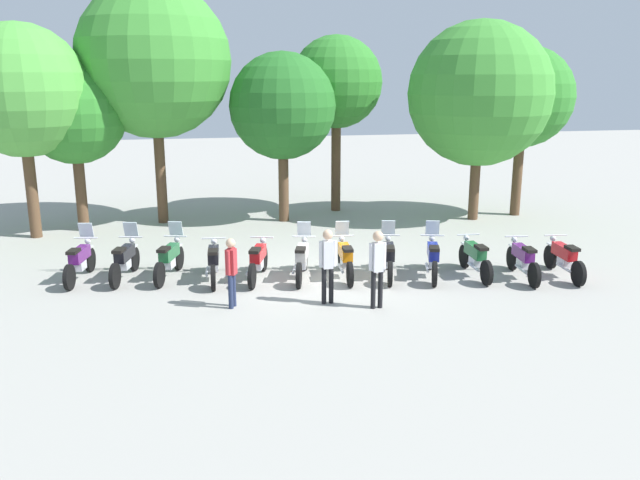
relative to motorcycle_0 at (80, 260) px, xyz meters
The scene contains 23 objects.
ground_plane 6.25m from the motorcycle_0, 11.14° to the right, with size 80.00×80.00×0.00m, color #9E9B93.
motorcycle_0 is the anchor object (origin of this frame).
motorcycle_1 1.12m from the motorcycle_0, ahead, with size 0.79×2.15×1.37m.
motorcycle_2 2.25m from the motorcycle_0, ahead, with size 0.87×2.12×1.37m.
motorcycle_3 3.42m from the motorcycle_0, 12.88° to the right, with size 0.62×2.19×0.99m.
motorcycle_4 4.54m from the motorcycle_0, 11.28° to the right, with size 0.87×2.11×0.99m.
motorcycle_5 5.66m from the motorcycle_0, 10.56° to the right, with size 0.84×2.13×1.37m.
motorcycle_6 6.78m from the motorcycle_0, 10.20° to the right, with size 0.63×2.19×1.37m.
motorcycle_7 7.91m from the motorcycle_0, 10.00° to the right, with size 0.82×2.14×1.37m.
motorcycle_8 9.05m from the motorcycle_0, 10.36° to the right, with size 0.88×2.11×1.37m.
motorcycle_9 10.16m from the motorcycle_0, 10.16° to the right, with size 0.62×2.19×0.99m.
motorcycle_10 11.34m from the motorcycle_0, 11.39° to the right, with size 0.68×2.18×0.99m.
motorcycle_11 12.45m from the motorcycle_0, 10.84° to the right, with size 0.63×2.19×0.99m.
person_0 6.56m from the motorcycle_0, 27.92° to the right, with size 0.40×0.23×1.74m.
person_1 4.64m from the motorcycle_0, 38.38° to the right, with size 0.28×0.39×1.60m.
person_2 7.71m from the motorcycle_0, 27.95° to the right, with size 0.40×0.25×1.78m.
tree_0 6.86m from the motorcycle_0, 111.92° to the left, with size 4.10×4.10×6.69m.
tree_1 6.78m from the motorcycle_0, 96.61° to the left, with size 3.40×3.40×5.65m.
tree_2 8.44m from the motorcycle_0, 73.36° to the left, with size 5.20×5.20×8.17m.
tree_3 9.21m from the motorcycle_0, 43.28° to the left, with size 3.70×3.70×5.92m.
tree_4 11.95m from the motorcycle_0, 40.72° to the left, with size 3.41×3.41×6.56m.
tree_5 14.33m from the motorcycle_0, 19.73° to the left, with size 5.03×5.03×6.98m.
tree_6 16.13m from the motorcycle_0, 18.75° to the left, with size 3.62×3.62×6.16m.
Camera 1 is at (-3.48, -15.66, 5.08)m, focal length 36.54 mm.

